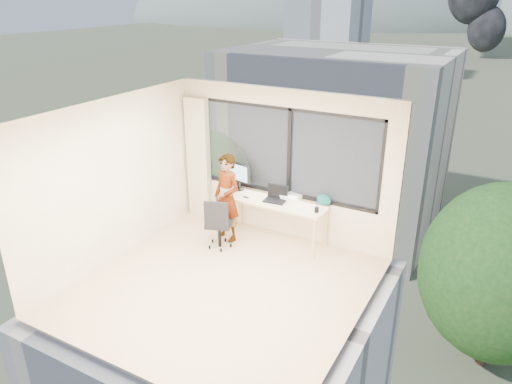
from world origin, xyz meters
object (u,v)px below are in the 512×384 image
Objects in this scene: desk at (274,220)px; chair at (219,222)px; laptop at (275,195)px; person at (227,198)px; game_console at (290,197)px; handbag at (324,200)px; monitor at (238,176)px.

desk is 0.98m from chair.
laptop is at bearing 21.73° from chair.
game_console is at bearing 47.14° from person.
handbag is (1.50, 0.89, 0.38)m from chair.
handbag reaches higher than chair.
monitor is 1.61m from handbag.
game_console reaches higher than desk.
game_console is at bearing 15.44° from monitor.
chair is 1.84× the size of monitor.
monitor is (-0.80, 0.14, 0.63)m from desk.
game_console is at bearing 43.38° from laptop.
laptop is at bearing 1.33° from monitor.
laptop is (0.71, 0.65, 0.40)m from chair.
desk is 0.50m from game_console.
desk is 7.12× the size of handbag.
monitor is 1.02m from game_console.
game_console is 1.24× the size of handbag.
laptop is 1.53× the size of handbag.
person reaches higher than laptop.
person is 1.09m from game_console.
desk is 1.03m from monitor.
desk is 0.96m from handbag.
desk is at bearing 114.12° from laptop.
chair is 3.68× the size of handbag.
chair is 2.96× the size of game_console.
chair is 2.41× the size of laptop.
chair is at bearing -136.38° from desk.
chair is (-0.70, -0.67, 0.09)m from desk.
laptop is at bearing -60.80° from desk.
handbag is at bearing 14.66° from game_console.
monitor is (-0.06, 0.49, 0.23)m from person.
person reaches higher than monitor.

